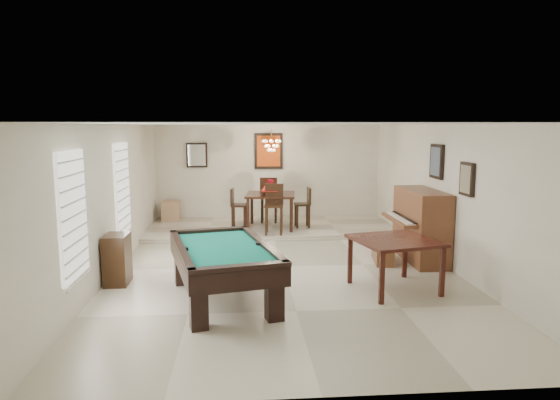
{
  "coord_description": "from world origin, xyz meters",
  "views": [
    {
      "loc": [
        -0.76,
        -8.88,
        2.57
      ],
      "look_at": [
        0.0,
        0.6,
        1.15
      ],
      "focal_mm": 32.0,
      "sensor_mm": 36.0,
      "label": 1
    }
  ],
  "objects": [
    {
      "name": "ground_plane",
      "position": [
        0.0,
        0.0,
        -0.01
      ],
      "size": [
        6.0,
        9.0,
        0.02
      ],
      "primitive_type": "cube",
      "color": "beige"
    },
    {
      "name": "wall_back",
      "position": [
        0.0,
        4.5,
        1.3
      ],
      "size": [
        6.0,
        0.04,
        2.6
      ],
      "primitive_type": "cube",
      "color": "silver",
      "rests_on": "ground_plane"
    },
    {
      "name": "wall_front",
      "position": [
        0.0,
        -4.5,
        1.3
      ],
      "size": [
        6.0,
        0.04,
        2.6
      ],
      "primitive_type": "cube",
      "color": "silver",
      "rests_on": "ground_plane"
    },
    {
      "name": "wall_left",
      "position": [
        -3.0,
        0.0,
        1.3
      ],
      "size": [
        0.04,
        9.0,
        2.6
      ],
      "primitive_type": "cube",
      "color": "silver",
      "rests_on": "ground_plane"
    },
    {
      "name": "wall_right",
      "position": [
        3.0,
        0.0,
        1.3
      ],
      "size": [
        0.04,
        9.0,
        2.6
      ],
      "primitive_type": "cube",
      "color": "silver",
      "rests_on": "ground_plane"
    },
    {
      "name": "ceiling",
      "position": [
        0.0,
        0.0,
        2.6
      ],
      "size": [
        6.0,
        9.0,
        0.04
      ],
      "primitive_type": "cube",
      "color": "white",
      "rests_on": "wall_back"
    },
    {
      "name": "dining_step",
      "position": [
        0.0,
        3.25,
        0.06
      ],
      "size": [
        6.0,
        2.5,
        0.12
      ],
      "primitive_type": "cube",
      "color": "beige",
      "rests_on": "ground_plane"
    },
    {
      "name": "window_left_front",
      "position": [
        -2.97,
        -2.2,
        1.4
      ],
      "size": [
        0.06,
        1.0,
        1.7
      ],
      "primitive_type": "cube",
      "color": "white",
      "rests_on": "wall_left"
    },
    {
      "name": "window_left_rear",
      "position": [
        -2.97,
        0.6,
        1.4
      ],
      "size": [
        0.06,
        1.0,
        1.7
      ],
      "primitive_type": "cube",
      "color": "white",
      "rests_on": "wall_left"
    },
    {
      "name": "pool_table",
      "position": [
        -1.03,
        -1.72,
        0.4
      ],
      "size": [
        1.81,
        2.64,
        0.8
      ],
      "primitive_type": null,
      "rotation": [
        0.0,
        0.0,
        0.22
      ],
      "color": "black",
      "rests_on": "ground_plane"
    },
    {
      "name": "square_table",
      "position": [
        1.64,
        -1.44,
        0.41
      ],
      "size": [
        1.43,
        1.43,
        0.82
      ],
      "primitive_type": null,
      "rotation": [
        0.0,
        0.0,
        0.24
      ],
      "color": "black",
      "rests_on": "ground_plane"
    },
    {
      "name": "upright_piano",
      "position": [
        2.52,
        0.24,
        0.68
      ],
      "size": [
        0.92,
        1.64,
        1.36
      ],
      "primitive_type": null,
      "color": "brown",
      "rests_on": "ground_plane"
    },
    {
      "name": "piano_bench",
      "position": [
        1.93,
        0.17,
        0.23
      ],
      "size": [
        0.44,
        0.87,
        0.46
      ],
      "primitive_type": "cube",
      "rotation": [
        0.0,
        0.0,
        -0.15
      ],
      "color": "brown",
      "rests_on": "ground_plane"
    },
    {
      "name": "apothecary_chest",
      "position": [
        -2.78,
        -0.79,
        0.41
      ],
      "size": [
        0.37,
        0.55,
        0.82
      ],
      "primitive_type": "cube",
      "color": "black",
      "rests_on": "ground_plane"
    },
    {
      "name": "dining_table",
      "position": [
        -0.04,
        2.97,
        0.6
      ],
      "size": [
        1.27,
        1.27,
        0.95
      ],
      "primitive_type": null,
      "rotation": [
        0.0,
        0.0,
        -0.11
      ],
      "color": "black",
      "rests_on": "dining_step"
    },
    {
      "name": "flower_vase",
      "position": [
        -0.04,
        2.97,
        1.2
      ],
      "size": [
        0.17,
        0.17,
        0.25
      ],
      "primitive_type": null,
      "rotation": [
        0.0,
        0.0,
        0.25
      ],
      "color": "#A40E21",
      "rests_on": "dining_table"
    },
    {
      "name": "dining_chair_south",
      "position": [
        -0.01,
        2.26,
        0.69
      ],
      "size": [
        0.47,
        0.47,
        1.13
      ],
      "primitive_type": null,
      "rotation": [
        0.0,
        0.0,
        -0.12
      ],
      "color": "black",
      "rests_on": "dining_step"
    },
    {
      "name": "dining_chair_north",
      "position": [
        -0.04,
        3.71,
        0.7
      ],
      "size": [
        0.47,
        0.47,
        1.16
      ],
      "primitive_type": null,
      "rotation": [
        0.0,
        0.0,
        3.04
      ],
      "color": "black",
      "rests_on": "dining_step"
    },
    {
      "name": "dining_chair_west",
      "position": [
        -0.8,
        2.96,
        0.6
      ],
      "size": [
        0.4,
        0.4,
        0.97
      ],
      "primitive_type": null,
      "rotation": [
        0.0,
        0.0,
        1.46
      ],
      "color": "black",
      "rests_on": "dining_step"
    },
    {
      "name": "dining_chair_east",
      "position": [
        0.73,
        2.99,
        0.6
      ],
      "size": [
        0.37,
        0.37,
        0.97
      ],
      "primitive_type": null,
      "rotation": [
        0.0,
        0.0,
        -1.54
      ],
      "color": "black",
      "rests_on": "dining_step"
    },
    {
      "name": "corner_bench",
      "position": [
        -2.58,
        4.13,
        0.37
      ],
      "size": [
        0.46,
        0.57,
        0.5
      ],
      "primitive_type": "cube",
      "rotation": [
        0.0,
        0.0,
        0.02
      ],
      "color": "tan",
      "rests_on": "dining_step"
    },
    {
      "name": "chandelier",
      "position": [
        0.0,
        3.2,
        2.2
      ],
      "size": [
        0.44,
        0.44,
        0.6
      ],
      "primitive_type": null,
      "color": "#FFE5B2",
      "rests_on": "ceiling"
    },
    {
      "name": "back_painting",
      "position": [
        0.0,
        4.46,
        1.9
      ],
      "size": [
        0.75,
        0.06,
        0.95
      ],
      "primitive_type": "cube",
      "color": "#D84C14",
      "rests_on": "wall_back"
    },
    {
      "name": "back_mirror",
      "position": [
        -1.9,
        4.46,
        1.8
      ],
      "size": [
        0.55,
        0.06,
        0.65
      ],
      "primitive_type": "cube",
      "color": "white",
      "rests_on": "wall_back"
    },
    {
      "name": "right_picture_upper",
      "position": [
        2.96,
        0.3,
        1.9
      ],
      "size": [
        0.06,
        0.55,
        0.65
      ],
      "primitive_type": "cube",
      "color": "slate",
      "rests_on": "wall_right"
    },
    {
      "name": "right_picture_lower",
      "position": [
        2.96,
        -1.0,
        1.7
      ],
      "size": [
        0.06,
        0.45,
        0.55
      ],
      "primitive_type": "cube",
      "color": "gray",
      "rests_on": "wall_right"
    }
  ]
}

